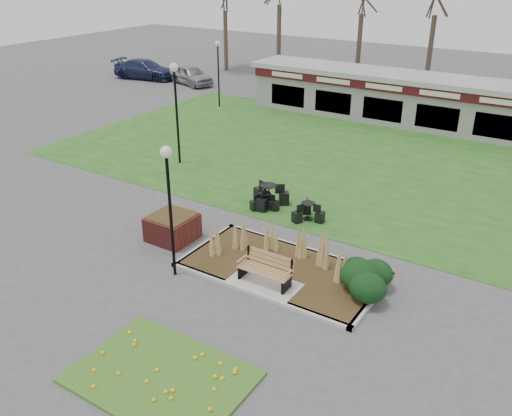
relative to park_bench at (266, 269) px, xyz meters
The scene contains 16 objects.
ground 0.64m from the park_bench, 90.00° to the right, with size 100.00×100.00×0.00m, color #515154.
lawn 11.77m from the park_bench, 90.00° to the left, with size 34.00×16.00×0.02m, color #215D1D.
flower_bed 4.88m from the park_bench, 90.00° to the right, with size 4.20×3.00×0.16m.
planting_bed 1.70m from the park_bench, 40.83° to the left, with size 6.75×3.40×1.27m.
park_bench is the anchor object (origin of this frame).
brick_planter 4.47m from the park_bench, behind, with size 1.50×1.50×0.95m.
food_pavilion 19.73m from the park_bench, 90.00° to the left, with size 24.60×3.40×2.90m.
lamp_post_near_left 3.93m from the park_bench, 159.38° to the right, with size 0.36×0.36×4.32m.
lamp_post_mid_left 11.93m from the park_bench, 143.13° to the left, with size 0.40×0.40×4.83m.
lamp_post_far_left 21.98m from the park_bench, 129.89° to the left, with size 0.36×0.36×4.28m.
bistro_set_a 5.92m from the park_bench, 120.63° to the left, with size 1.61×1.49×0.86m.
bistro_set_b 4.87m from the park_bench, 102.28° to the left, with size 1.16×1.30×0.69m.
bistro_set_c 5.63m from the park_bench, 122.20° to the left, with size 1.05×1.21×0.64m.
car_silver 29.01m from the park_bench, 133.35° to the left, with size 1.74×4.32×1.47m, color #A6A5AA.
car_black 29.40m from the park_bench, 114.53° to the left, with size 1.50×4.29×1.41m, color black.
car_blue 32.03m from the park_bench, 139.62° to the left, with size 2.14×5.27×1.53m, color navy.
Camera 1 is at (7.39, -11.89, 9.33)m, focal length 38.00 mm.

